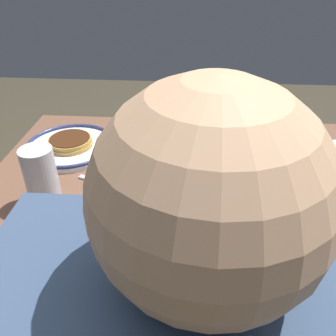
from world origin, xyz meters
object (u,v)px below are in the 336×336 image
Objects in this scene: plate_near_main at (71,145)px; fork_near at (305,184)px; paper_napkin at (333,152)px; drinking_glass at (42,179)px; tea_spoon at (120,188)px; fork_far at (313,213)px; butter_knife at (147,130)px; plate_center_pancakes at (226,171)px.

plate_near_main is 1.37× the size of fork_near.
fork_near is (0.13, 0.18, 0.00)m from paper_napkin.
tea_spoon is (-0.17, -0.06, -0.06)m from drinking_glass.
paper_napkin is 0.87× the size of fork_far.
butter_knife is at bearing -95.15° from tea_spoon.
plate_center_pancakes is at bearing -165.75° from tea_spoon.
plate_near_main is at bearing -21.34° from fork_far.
drinking_glass is 0.85m from paper_napkin.
fork_far is (-0.20, 0.13, -0.02)m from plate_center_pancakes.
plate_near_main is 0.26m from drinking_glass.
plate_center_pancakes is 0.24m from fork_far.
tea_spoon is (0.48, -0.06, 0.00)m from fork_far.
drinking_glass reaches higher than paper_napkin.
tea_spoon reaches higher than fork_near.
plate_center_pancakes is at bearing 164.76° from plate_near_main.
tea_spoon is at bearing 84.85° from butter_knife.
plate_near_main is 0.81m from paper_napkin.
drinking_glass is 0.68m from fork_near.
tea_spoon reaches higher than butter_knife.
paper_napkin is at bearing -158.80° from tea_spoon.
fork_far is 0.75× the size of butter_knife.
plate_center_pancakes is 0.29m from tea_spoon.
fork_far is at bearing 172.60° from tea_spoon.
plate_center_pancakes is (-0.47, 0.13, 0.01)m from plate_near_main.
paper_napkin is 0.74× the size of fork_near.
tea_spoon reaches higher than paper_napkin.
drinking_glass is 0.19m from tea_spoon.
drinking_glass reaches higher than fork_near.
butter_knife is at bearing -47.90° from plate_center_pancakes.
fork_far is at bearing 158.66° from plate_near_main.
fork_near is at bearing 54.58° from paper_napkin.
drinking_glass reaches higher than tea_spoon.
fork_near is (-0.21, 0.01, -0.02)m from plate_center_pancakes.
drinking_glass reaches higher than butter_knife.
tea_spoon is at bearing 14.25° from plate_center_pancakes.
plate_near_main is 1.88× the size of drinking_glass.
plate_near_main is at bearing -15.24° from plate_center_pancakes.
plate_center_pancakes is at bearing 26.45° from paper_napkin.
fork_far is (-0.67, 0.26, -0.01)m from plate_near_main.
fork_near is 0.49m from tea_spoon.
plate_near_main is at bearing -46.30° from tea_spoon.
drinking_glass is 0.77× the size of tea_spoon.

